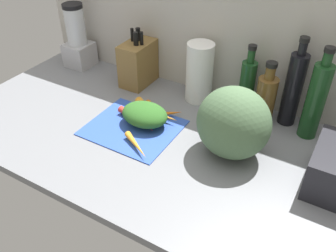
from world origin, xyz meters
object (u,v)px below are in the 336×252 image
Objects in this scene: winter_squash at (233,123)px; bottle_2 at (293,88)px; carrot_3 at (150,110)px; blender_appliance at (77,40)px; carrot_6 at (144,123)px; cutting_board at (133,127)px; carrot_1 at (169,113)px; carrot_5 at (135,117)px; paper_towel_roll at (199,73)px; bottle_1 at (265,98)px; carrot_2 at (158,114)px; bottle_3 at (316,100)px; knife_block at (138,63)px; carrot_4 at (154,114)px; carrot_0 at (136,145)px; bottle_0 at (247,85)px.

bottle_2 is (11.42, 27.58, 2.30)cm from winter_squash.
blender_appliance is (-52.19, 19.63, 10.30)cm from carrot_3.
cutting_board is at bearing -147.18° from carrot_6.
carrot_5 is (-9.44, -9.07, 0.21)cm from carrot_1.
carrot_1 is 21.13cm from paper_towel_roll.
bottle_1 is (36.07, 26.46, 7.65)cm from carrot_6.
paper_towel_roll reaches higher than carrot_2.
bottle_3 is at bearing 18.43° from carrot_3.
carrot_1 is 0.44× the size of paper_towel_roll.
carrot_2 is at bearing -150.42° from bottle_1.
knife_block reaches higher than carrot_6.
carrot_2 is 1.94cm from carrot_4.
paper_towel_roll is (6.36, 21.42, 9.64)cm from carrot_2.
carrot_6 is 62.19cm from blender_appliance.
carrot_4 is at bearing -160.06° from bottle_3.
carrot_3 is (-7.18, 19.71, 0.53)cm from carrot_0.
blender_appliance is 1.21× the size of bottle_1.
carrot_0 is at bearing -69.99° from carrot_3.
carrot_4 is 37.30cm from bottle_0.
carrot_2 is at bearing -106.53° from paper_towel_roll.
carrot_2 reaches higher than carrot_5.
bottle_2 is (39.66, 42.40, 12.63)cm from carrot_0.
bottle_1 is 0.72× the size of bottle_3.
carrot_4 is 0.62× the size of bottle_0.
carrot_1 is at bearing -101.33° from paper_towel_roll.
bottle_0 reaches higher than bottle_1.
carrot_0 is 0.85× the size of carrot_3.
carrot_2 is 60.98cm from blender_appliance.
winter_squash reaches higher than carrot_0.
carrot_4 reaches higher than cutting_board.
blender_appliance is (-59.37, 39.34, 10.83)cm from carrot_0.
paper_towel_roll is at bearing 64.34° from carrot_5.
carrot_4 is 57.83cm from bottle_3.
bottle_3 is at bearing 23.47° from carrot_5.
bottle_3 reaches higher than knife_block.
paper_towel_roll is at bearing 69.28° from cutting_board.
paper_towel_roll is 0.72× the size of bottle_3.
carrot_3 is 1.41× the size of carrot_6.
carrot_2 is at bearing -151.03° from bottle_2.
carrot_0 is 62.92cm from bottle_3.
carrot_3 reaches higher than carrot_5.
carrot_2 is at bearing 60.43° from cutting_board.
bottle_2 is at bearing 30.78° from carrot_5.
bottle_2 is at bearing 67.51° from winter_squash.
carrot_3 reaches higher than carrot_6.
winter_squash is at bearing 27.69° from carrot_0.
winter_squash is at bearing -97.97° from bottle_1.
bottle_2 is (99.03, 3.05, 1.80)cm from blender_appliance.
carrot_0 reaches higher than cutting_board.
carrot_3 is 0.70× the size of winter_squash.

